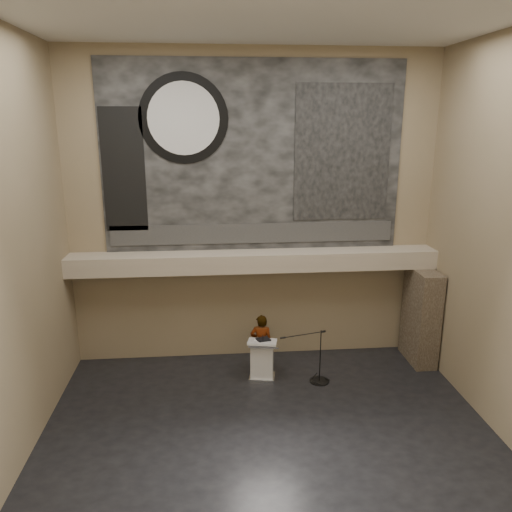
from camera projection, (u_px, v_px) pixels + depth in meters
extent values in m
plane|color=black|center=(269.00, 435.00, 10.93)|extent=(10.00, 10.00, 0.00)
plane|color=silver|center=(273.00, 11.00, 8.67)|extent=(10.00, 10.00, 0.00)
cube|color=#806F51|center=(253.00, 211.00, 13.64)|extent=(10.00, 0.02, 8.50)
cube|color=#806F51|center=(310.00, 331.00, 5.96)|extent=(10.00, 0.02, 8.50)
cube|color=#806F51|center=(7.00, 254.00, 9.37)|extent=(0.02, 8.00, 8.50)
cube|color=#806F51|center=(512.00, 242.00, 10.24)|extent=(0.02, 8.00, 8.50)
cube|color=tan|center=(255.00, 261.00, 13.60)|extent=(10.00, 0.80, 0.50)
cylinder|color=#B2893D|center=(196.00, 273.00, 13.49)|extent=(0.04, 0.04, 0.06)
cylinder|color=#B2893D|center=(323.00, 269.00, 13.80)|extent=(0.04, 0.04, 0.06)
cube|color=black|center=(253.00, 158.00, 13.23)|extent=(8.00, 0.05, 5.00)
cube|color=#2D2D2D|center=(254.00, 233.00, 13.73)|extent=(7.76, 0.02, 0.55)
cylinder|color=black|center=(184.00, 119.00, 12.77)|extent=(2.30, 0.02, 2.30)
cylinder|color=silver|center=(183.00, 119.00, 12.75)|extent=(1.84, 0.02, 1.84)
cube|color=black|center=(343.00, 153.00, 13.37)|extent=(2.60, 0.02, 3.60)
cube|color=black|center=(124.00, 170.00, 12.97)|extent=(1.10, 0.02, 3.20)
cube|color=#3D3226|center=(421.00, 316.00, 14.00)|extent=(0.60, 1.40, 2.70)
cube|color=silver|center=(262.00, 377.00, 13.31)|extent=(0.75, 0.63, 0.08)
cube|color=silver|center=(262.00, 359.00, 13.17)|extent=(0.65, 0.51, 0.96)
cube|color=silver|center=(262.00, 342.00, 13.02)|extent=(0.84, 0.66, 0.13)
cube|color=black|center=(263.00, 340.00, 13.05)|extent=(0.40, 0.36, 0.04)
cube|color=white|center=(257.00, 342.00, 12.97)|extent=(0.32, 0.36, 0.00)
imported|color=silver|center=(261.00, 344.00, 13.49)|extent=(0.66, 0.50, 1.65)
cylinder|color=black|center=(319.00, 381.00, 13.17)|extent=(0.52, 0.52, 0.02)
cylinder|color=black|center=(320.00, 356.00, 12.98)|extent=(0.03, 0.03, 1.46)
cylinder|color=black|center=(302.00, 335.00, 12.62)|extent=(1.15, 0.32, 0.02)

